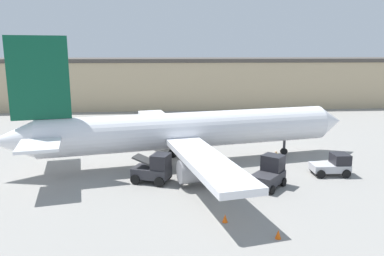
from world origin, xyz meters
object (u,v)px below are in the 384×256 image
at_px(pushback_tug, 333,165).
at_px(baggage_tug, 269,173).
at_px(airplane, 182,131).
at_px(belt_loader_truck, 154,169).
at_px(safety_cone_near, 278,234).
at_px(safety_cone_far, 225,218).
at_px(ground_crew_worker, 276,159).

bearing_deg(pushback_tug, baggage_tug, -157.63).
height_order(airplane, belt_loader_truck, airplane).
xyz_separation_m(safety_cone_near, safety_cone_far, (-2.76, 2.38, 0.00)).
relative_size(airplane, pushback_tug, 10.69).
bearing_deg(ground_crew_worker, pushback_tug, -164.32).
relative_size(airplane, belt_loader_truck, 9.91).
xyz_separation_m(belt_loader_truck, pushback_tug, (15.86, 0.66, -0.26)).
bearing_deg(safety_cone_near, baggage_tug, 77.36).
bearing_deg(pushback_tug, safety_cone_near, -125.81).
distance_m(airplane, pushback_tug, 14.19).
relative_size(ground_crew_worker, safety_cone_far, 3.21).
height_order(belt_loader_truck, safety_cone_far, belt_loader_truck).
height_order(ground_crew_worker, pushback_tug, pushback_tug).
xyz_separation_m(baggage_tug, safety_cone_near, (-1.91, -8.53, -0.86)).
bearing_deg(belt_loader_truck, safety_cone_far, -38.45).
xyz_separation_m(ground_crew_worker, baggage_tug, (-1.89, -4.45, 0.19)).
height_order(airplane, pushback_tug, airplane).
bearing_deg(airplane, belt_loader_truck, -128.68).
bearing_deg(baggage_tug, airplane, 85.07).
relative_size(pushback_tug, safety_cone_near, 5.95).
bearing_deg(baggage_tug, ground_crew_worker, 18.22).
xyz_separation_m(baggage_tug, pushback_tug, (6.51, 2.46, -0.22)).
xyz_separation_m(ground_crew_worker, safety_cone_near, (-3.80, -12.99, -0.67)).
distance_m(baggage_tug, safety_cone_near, 8.79).
height_order(pushback_tug, safety_cone_near, pushback_tug).
distance_m(ground_crew_worker, baggage_tug, 4.84).
distance_m(ground_crew_worker, belt_loader_truck, 11.55).
bearing_deg(baggage_tug, pushback_tug, -28.05).
xyz_separation_m(baggage_tug, belt_loader_truck, (-9.36, 1.81, 0.04)).
height_order(ground_crew_worker, safety_cone_near, ground_crew_worker).
bearing_deg(baggage_tug, safety_cone_far, -176.03).
xyz_separation_m(belt_loader_truck, safety_cone_near, (7.44, -10.34, -0.90)).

